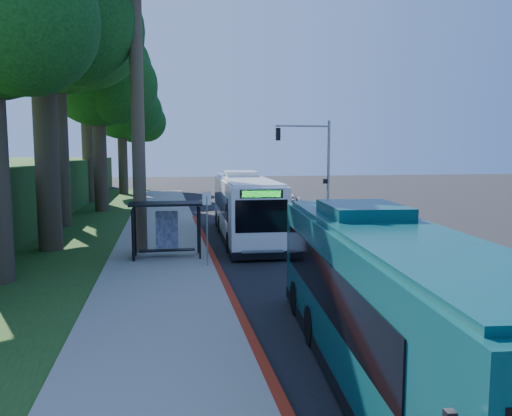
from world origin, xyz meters
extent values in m
plane|color=black|center=(0.00, 0.00, 0.00)|extent=(140.00, 140.00, 0.00)
cube|color=gray|center=(-7.30, 0.00, 0.06)|extent=(4.50, 70.00, 0.12)
cube|color=#9F2411|center=(-5.00, -4.00, 0.07)|extent=(0.25, 30.00, 0.13)
cube|color=#234719|center=(-13.00, 5.00, 0.03)|extent=(8.00, 70.00, 0.06)
cube|color=black|center=(-7.00, -3.00, 2.50)|extent=(3.20, 1.50, 0.10)
cube|color=black|center=(-8.45, -3.00, 1.20)|extent=(0.06, 1.30, 2.20)
cube|color=navy|center=(-7.00, -2.30, 1.25)|extent=(1.00, 0.12, 1.70)
cube|color=black|center=(-7.00, -3.10, 0.45)|extent=(2.40, 0.40, 0.06)
cube|color=black|center=(-8.40, -2.40, 1.20)|extent=(0.08, 0.08, 2.40)
cube|color=black|center=(-5.60, -2.40, 1.20)|extent=(0.08, 0.08, 2.40)
cube|color=black|center=(-8.40, -3.60, 1.20)|extent=(0.08, 0.08, 2.40)
cube|color=black|center=(-5.60, -3.60, 1.20)|extent=(0.08, 0.08, 2.40)
cylinder|color=gray|center=(-5.40, -5.00, 1.50)|extent=(0.06, 0.06, 3.00)
cube|color=white|center=(-5.40, -5.00, 2.90)|extent=(0.35, 0.04, 0.55)
cylinder|color=gray|center=(4.80, 10.00, 3.50)|extent=(0.20, 0.20, 7.00)
cylinder|color=gray|center=(2.80, 10.00, 6.60)|extent=(4.00, 0.14, 0.14)
cube|color=black|center=(1.00, 10.00, 6.00)|extent=(0.30, 0.30, 0.90)
cube|color=black|center=(4.55, 10.00, 2.60)|extent=(0.25, 0.25, 0.35)
cylinder|color=#4C3F2D|center=(-8.20, -1.50, 6.50)|extent=(0.60, 0.60, 13.00)
cylinder|color=#382B1E|center=(-12.50, 0.00, 5.25)|extent=(1.10, 1.10, 10.50)
sphere|color=#0E340E|center=(-10.90, -1.20, 10.50)|extent=(5.60, 5.60, 5.60)
sphere|color=#0E340E|center=(-13.90, 1.40, 10.80)|extent=(5.20, 5.20, 5.20)
cylinder|color=#382B1E|center=(-13.50, 8.00, 5.95)|extent=(1.18, 1.18, 11.90)
sphere|color=#0E340E|center=(-13.50, 8.00, 13.26)|extent=(10.00, 10.00, 10.00)
sphere|color=#0E340E|center=(-11.50, 6.50, 11.90)|extent=(7.00, 7.00, 7.00)
sphere|color=#0E340E|center=(-15.25, 9.75, 12.24)|extent=(6.50, 6.50, 6.50)
cylinder|color=#382B1E|center=(-12.00, 16.00, 4.90)|extent=(1.06, 1.06, 9.80)
sphere|color=#0E340E|center=(-12.00, 16.00, 10.92)|extent=(8.40, 8.40, 8.40)
sphere|color=#0E340E|center=(-10.32, 14.74, 9.80)|extent=(5.88, 5.88, 5.88)
sphere|color=#0E340E|center=(-13.47, 17.47, 10.08)|extent=(5.46, 5.46, 5.46)
cylinder|color=#382B1E|center=(-14.00, 24.00, 5.60)|extent=(1.14, 1.14, 11.20)
sphere|color=#0E340E|center=(-14.00, 24.00, 12.48)|extent=(9.60, 9.60, 9.60)
sphere|color=#0E340E|center=(-12.08, 22.56, 11.20)|extent=(6.72, 6.72, 6.72)
sphere|color=#0E340E|center=(-15.68, 25.68, 11.52)|extent=(6.24, 6.24, 6.24)
cylinder|color=#382B1E|center=(-11.50, 32.00, 4.55)|extent=(1.02, 1.02, 9.10)
sphere|color=#0E340E|center=(-11.50, 32.00, 10.14)|extent=(8.00, 8.00, 8.00)
sphere|color=#0E340E|center=(-9.90, 30.80, 9.10)|extent=(5.60, 5.60, 5.60)
sphere|color=#0E340E|center=(-12.90, 33.40, 9.36)|extent=(5.20, 5.20, 5.20)
cylinder|color=#382B1E|center=(-10.50, 40.00, 4.20)|extent=(0.98, 0.98, 8.40)
sphere|color=#0E340E|center=(-10.50, 40.00, 9.36)|extent=(7.00, 7.00, 7.00)
sphere|color=#0E340E|center=(-9.10, 38.95, 8.40)|extent=(4.90, 4.90, 4.90)
sphere|color=#0E340E|center=(-11.72, 41.23, 8.64)|extent=(4.55, 4.55, 4.55)
sphere|color=#0E340E|center=(-11.56, -7.08, 9.10)|extent=(5.04, 5.04, 5.04)
cube|color=silver|center=(-2.76, 1.74, 1.79)|extent=(3.09, 12.22, 2.88)
cube|color=black|center=(-2.76, 1.74, 0.30)|extent=(3.11, 12.28, 0.35)
cube|color=black|center=(-2.73, 2.24, 2.07)|extent=(3.03, 9.56, 1.11)
cube|color=black|center=(-3.01, -4.27, 2.02)|extent=(2.27, 0.22, 1.41)
cube|color=black|center=(-2.50, 7.75, 2.12)|extent=(2.06, 0.21, 1.01)
cube|color=#19E533|center=(-3.01, -4.28, 2.98)|extent=(1.68, 0.17, 0.28)
cube|color=silver|center=(-2.76, 1.74, 3.28)|extent=(2.85, 11.61, 0.12)
cube|color=silver|center=(-2.67, 3.76, 3.46)|extent=(1.91, 2.60, 0.35)
cylinder|color=black|center=(-4.09, -2.09, 0.51)|extent=(0.35, 1.02, 1.01)
cylinder|color=black|center=(-1.75, -2.19, 0.51)|extent=(0.35, 1.02, 1.01)
cylinder|color=black|center=(-3.73, 6.39, 0.51)|extent=(0.35, 1.02, 1.01)
cylinder|color=black|center=(-1.39, 6.29, 0.51)|extent=(0.35, 1.02, 1.01)
cube|color=#0B3C3E|center=(-2.62, -15.80, 1.74)|extent=(3.70, 11.98, 2.80)
cube|color=black|center=(-2.62, -15.80, 0.29)|extent=(3.74, 12.05, 0.34)
cube|color=black|center=(-2.57, -15.31, 2.01)|extent=(3.50, 9.41, 1.08)
cube|color=black|center=(-2.02, -9.98, 2.06)|extent=(2.01, 0.32, 0.98)
cube|color=#0B3C3E|center=(-2.62, -15.80, 3.19)|extent=(3.44, 11.38, 0.12)
cube|color=#0B3C3E|center=(-2.41, -13.84, 3.36)|extent=(2.00, 2.62, 0.34)
cylinder|color=black|center=(-3.28, -11.22, 0.49)|extent=(0.39, 1.01, 0.98)
cylinder|color=black|center=(-1.03, -11.46, 0.49)|extent=(0.39, 1.01, 0.98)
imported|color=silver|center=(1.56, 10.40, 0.82)|extent=(4.24, 6.42, 1.64)
camera|label=1|loc=(-7.09, -25.04, 4.78)|focal=35.00mm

